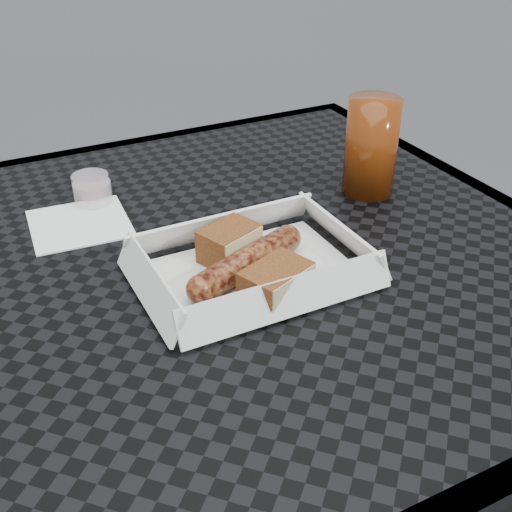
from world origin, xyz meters
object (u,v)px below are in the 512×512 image
Objects in this scene: drink_glass at (371,147)px; bratwurst at (247,262)px; patio_table at (234,303)px; food_tray at (252,273)px.

bratwurst is at bearing -154.23° from drink_glass.
patio_table is 6.05× the size of drink_glass.
bratwurst is 0.28m from drink_glass.
patio_table is 4.96× the size of bratwurst.
food_tray reaches higher than patio_table.
patio_table is at bearing -165.43° from drink_glass.
drink_glass is at bearing 25.99° from food_tray.
patio_table is 3.64× the size of food_tray.
food_tray is (-0.00, -0.05, 0.08)m from patio_table.
drink_glass is (0.23, 0.06, 0.14)m from patio_table.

